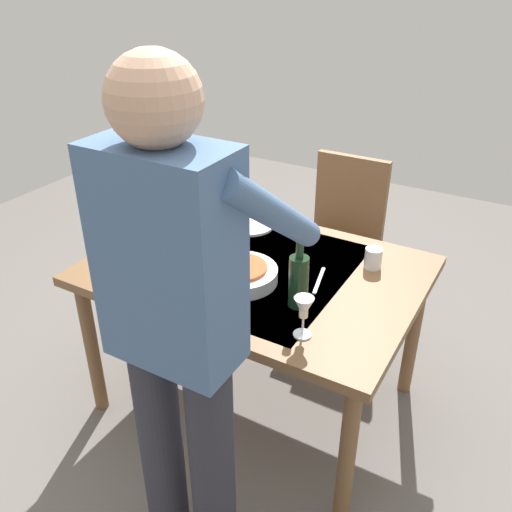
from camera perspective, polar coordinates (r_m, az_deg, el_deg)
ground_plane at (r=2.69m, az=0.00°, el=-14.49°), size 6.00×6.00×0.00m
dining_table at (r=2.29m, az=0.00°, el=-2.74°), size 1.33×0.96×0.72m
chair_near at (r=3.02m, az=8.95°, el=2.71°), size 0.40×0.40×0.91m
person_server at (r=1.52m, az=-8.08°, el=-7.19°), size 0.42×0.61×1.69m
wine_bottle at (r=1.96m, az=4.47°, el=-2.46°), size 0.07×0.07×0.30m
wine_glass_left at (r=1.81m, az=5.00°, el=-5.63°), size 0.07×0.07×0.15m
wine_glass_right at (r=2.00m, az=-6.88°, el=-2.12°), size 0.07×0.07×0.15m
water_cup_near_left at (r=2.28m, az=12.16°, el=-0.23°), size 0.07×0.07×0.09m
water_cup_near_right at (r=2.73m, az=-3.34°, el=5.55°), size 0.07×0.07×0.09m
water_cup_far_left at (r=2.28m, az=-8.76°, el=0.40°), size 0.07×0.07×0.10m
serving_bowl_pasta at (r=2.14m, az=-1.72°, el=-1.85°), size 0.30×0.30×0.07m
side_bowl_salad at (r=2.55m, az=-8.78°, el=3.23°), size 0.18×0.18×0.07m
dinner_plate_near at (r=2.58m, az=-0.65°, el=3.27°), size 0.23×0.23×0.01m
table_knife at (r=2.17m, az=6.61°, el=-2.54°), size 0.06×0.20×0.00m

